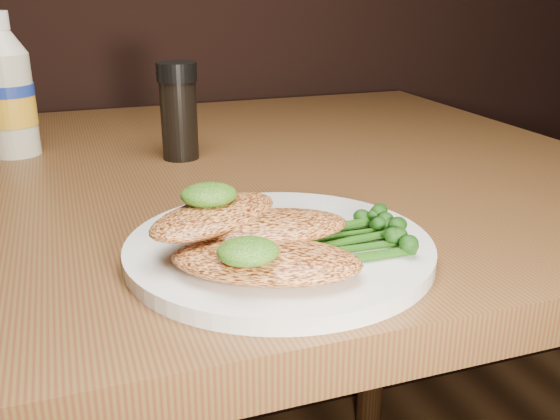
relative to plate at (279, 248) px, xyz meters
name	(u,v)px	position (x,y,z in m)	size (l,w,h in m)	color
plate	(279,248)	(0.00, 0.00, 0.00)	(0.24, 0.24, 0.01)	white
chicken_front	(266,260)	(-0.03, -0.05, 0.02)	(0.13, 0.07, 0.02)	#EC944B
chicken_mid	(266,227)	(-0.01, -0.01, 0.02)	(0.12, 0.06, 0.02)	#EC944B
chicken_back	(215,216)	(-0.05, 0.00, 0.03)	(0.12, 0.06, 0.02)	#EC944B
pesto_front	(248,251)	(-0.05, -0.07, 0.03)	(0.04, 0.04, 0.02)	#0B3808
pesto_back	(209,195)	(-0.05, 0.01, 0.05)	(0.04, 0.04, 0.02)	#0B3808
broccolini_bundle	(340,236)	(0.04, -0.03, 0.01)	(0.11, 0.09, 0.02)	#1E4C10
mayo_bottle	(7,85)	(-0.21, 0.40, 0.08)	(0.06, 0.06, 0.17)	beige
pepper_grinder	(179,111)	(-0.02, 0.31, 0.05)	(0.05, 0.05, 0.12)	black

